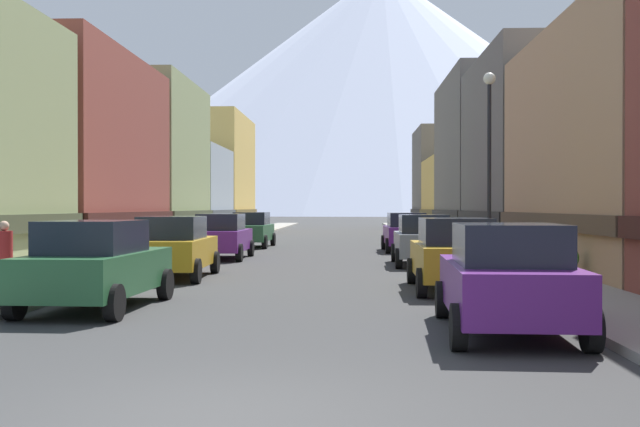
# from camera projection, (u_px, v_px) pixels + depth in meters

# --- Properties ---
(ground_plane) EXTENTS (400.00, 400.00, 0.00)m
(ground_plane) POSITION_uv_depth(u_px,v_px,m) (219.00, 419.00, 7.49)
(ground_plane) COLOR #363636
(sidewalk_left) EXTENTS (2.50, 100.00, 0.15)m
(sidewalk_left) POSITION_uv_depth(u_px,v_px,m) (214.00, 243.00, 42.71)
(sidewalk_left) COLOR gray
(sidewalk_left) RESTS_ON ground
(sidewalk_right) EXTENTS (2.50, 100.00, 0.15)m
(sidewalk_right) POSITION_uv_depth(u_px,v_px,m) (442.00, 243.00, 42.21)
(sidewalk_right) COLOR gray
(sidewalk_right) RESTS_ON ground
(storefront_left_2) EXTENTS (10.04, 12.06, 8.24)m
(storefront_left_2) POSITION_uv_depth(u_px,v_px,m) (17.00, 160.00, 31.64)
(storefront_left_2) COLOR brown
(storefront_left_2) RESTS_ON ground
(storefront_left_3) EXTENTS (7.68, 10.46, 9.01)m
(storefront_left_3) POSITION_uv_depth(u_px,v_px,m) (128.00, 166.00, 43.25)
(storefront_left_3) COLOR #8C9966
(storefront_left_3) RESTS_ON ground
(storefront_left_4) EXTENTS (9.82, 9.42, 6.17)m
(storefront_left_4) POSITION_uv_depth(u_px,v_px,m) (155.00, 194.00, 53.42)
(storefront_left_4) COLOR #99A5B2
(storefront_left_4) RESTS_ON ground
(storefront_left_5) EXTENTS (7.34, 12.71, 9.64)m
(storefront_left_5) POSITION_uv_depth(u_px,v_px,m) (204.00, 176.00, 64.81)
(storefront_left_5) COLOR #D8B259
(storefront_left_5) RESTS_ON ground
(storefront_right_2) EXTENTS (8.17, 12.13, 9.38)m
(storefront_right_2) POSITION_uv_depth(u_px,v_px,m) (560.00, 156.00, 37.65)
(storefront_right_2) COLOR #66605B
(storefront_right_2) RESTS_ON ground
(storefront_right_3) EXTENTS (9.82, 13.74, 10.57)m
(storefront_right_3) POSITION_uv_depth(u_px,v_px,m) (518.00, 160.00, 50.92)
(storefront_right_3) COLOR #66605B
(storefront_right_3) RESTS_ON ground
(storefront_right_4) EXTENTS (10.01, 10.66, 6.01)m
(storefront_right_4) POSITION_uv_depth(u_px,v_px,m) (487.00, 197.00, 63.16)
(storefront_right_4) COLOR #D8B259
(storefront_right_4) RESTS_ON ground
(storefront_right_5) EXTENTS (9.19, 10.12, 9.47)m
(storefront_right_5) POSITION_uv_depth(u_px,v_px,m) (463.00, 180.00, 73.76)
(storefront_right_5) COLOR #66605B
(storefront_right_5) RESTS_ON ground
(car_left_0) EXTENTS (2.21, 4.47, 1.78)m
(car_left_0) POSITION_uv_depth(u_px,v_px,m) (96.00, 264.00, 15.45)
(car_left_0) COLOR #265933
(car_left_0) RESTS_ON ground
(car_left_1) EXTENTS (2.15, 4.44, 1.78)m
(car_left_1) POSITION_uv_depth(u_px,v_px,m) (174.00, 247.00, 22.20)
(car_left_1) COLOR #B28419
(car_left_1) RESTS_ON ground
(car_left_2) EXTENTS (2.06, 4.40, 1.78)m
(car_left_2) POSITION_uv_depth(u_px,v_px,m) (222.00, 236.00, 30.47)
(car_left_2) COLOR #591E72
(car_left_2) RESTS_ON ground
(car_left_3) EXTENTS (2.15, 4.44, 1.78)m
(car_left_3) POSITION_uv_depth(u_px,v_px,m) (251.00, 229.00, 39.42)
(car_left_3) COLOR #265933
(car_left_3) RESTS_ON ground
(car_right_0) EXTENTS (2.24, 4.48, 1.78)m
(car_right_0) POSITION_uv_depth(u_px,v_px,m) (507.00, 278.00, 12.50)
(car_right_0) COLOR #591E72
(car_right_0) RESTS_ON ground
(car_right_1) EXTENTS (2.10, 4.42, 1.78)m
(car_right_1) POSITION_uv_depth(u_px,v_px,m) (454.00, 254.00, 18.93)
(car_right_1) COLOR #B28419
(car_right_1) RESTS_ON ground
(car_right_2) EXTENTS (2.10, 4.42, 1.78)m
(car_right_2) POSITION_uv_depth(u_px,v_px,m) (423.00, 240.00, 27.20)
(car_right_2) COLOR slate
(car_right_2) RESTS_ON ground
(car_right_3) EXTENTS (2.13, 4.43, 1.78)m
(car_right_3) POSITION_uv_depth(u_px,v_px,m) (406.00, 232.00, 35.60)
(car_right_3) COLOR #591E72
(car_right_3) RESTS_ON ground
(potted_plant_0) EXTENTS (0.62, 0.62, 0.86)m
(potted_plant_0) POSITION_uv_depth(u_px,v_px,m) (567.00, 261.00, 20.53)
(potted_plant_0) COLOR gray
(potted_plant_0) RESTS_ON sidewalk_right
(potted_plant_1) EXTENTS (0.56, 0.56, 0.83)m
(potted_plant_1) POSITION_uv_depth(u_px,v_px,m) (549.00, 259.00, 22.38)
(potted_plant_1) COLOR #4C4C51
(potted_plant_1) RESTS_ON sidewalk_right
(potted_plant_2) EXTENTS (0.67, 0.67, 1.05)m
(potted_plant_2) POSITION_uv_depth(u_px,v_px,m) (518.00, 246.00, 26.48)
(potted_plant_2) COLOR gray
(potted_plant_2) RESTS_ON sidewalk_right
(pedestrian_0) EXTENTS (0.36, 0.36, 1.60)m
(pedestrian_0) POSITION_uv_depth(u_px,v_px,m) (4.00, 261.00, 16.81)
(pedestrian_0) COLOR maroon
(pedestrian_0) RESTS_ON sidewalk_left
(streetlamp_right) EXTENTS (0.36, 0.36, 5.86)m
(streetlamp_right) POSITION_uv_depth(u_px,v_px,m) (489.00, 141.00, 22.82)
(streetlamp_right) COLOR black
(streetlamp_right) RESTS_ON sidewalk_right
(mountain_backdrop) EXTENTS (215.17, 215.17, 83.79)m
(mountain_backdrop) POSITION_uv_depth(u_px,v_px,m) (382.00, 91.00, 266.43)
(mountain_backdrop) COLOR silver
(mountain_backdrop) RESTS_ON ground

